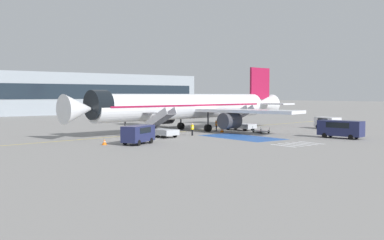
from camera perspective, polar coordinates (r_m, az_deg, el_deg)
name	(u,v)px	position (r m, az deg, el deg)	size (l,w,h in m)	color
ground_plane	(183,132)	(66.31, -1.17, -1.52)	(600.00, 600.00, 0.00)	gray
apron_leadline_yellow	(186,131)	(67.50, -0.72, -1.43)	(0.20, 76.11, 0.01)	gold
apron_stand_patch_blue	(242,137)	(58.27, 6.31, -2.19)	(5.67, 11.34, 0.01)	#2856A8
apron_walkway_bar_0	(283,146)	(49.43, 11.49, -3.21)	(0.44, 3.60, 0.01)	silver
apron_walkway_bar_1	(290,145)	(50.33, 12.39, -3.10)	(0.44, 3.60, 0.01)	silver
apron_walkway_bar_2	(298,144)	(51.24, 13.27, -3.00)	(0.44, 3.60, 0.01)	silver
apron_walkway_bar_3	(305,143)	(52.17, 14.11, -2.91)	(0.44, 3.60, 0.01)	silver
apron_walkway_bar_4	(311,143)	(53.10, 14.93, -2.81)	(0.44, 3.60, 0.01)	silver
airliner	(190,107)	(67.76, -0.32, 1.71)	(41.92, 33.76, 10.24)	silver
boarding_stairs_forward	(160,130)	(58.27, -4.02, -1.21)	(2.79, 5.43, 3.95)	#ADB2BA
boarding_stairs_aft	(240,124)	(69.70, 6.10, -0.49)	(2.79, 5.43, 3.99)	#ADB2BA
fuel_tanker	(151,113)	(93.59, -5.21, 0.84)	(2.84, 10.73, 3.21)	#38383D
service_van_0	(138,133)	(50.10, -6.84, -1.66)	(4.68, 3.69, 2.08)	#1E234C
service_van_1	(340,128)	(59.51, 18.34, -0.94)	(2.72, 5.80, 2.23)	#1E234C
service_van_2	(327,122)	(75.16, 16.82, -0.22)	(2.86, 4.54, 1.90)	silver
baggage_cart	(261,131)	(65.51, 8.74, -1.39)	(2.10, 2.89, 0.87)	gray
ground_crew_0	(216,125)	(68.10, 3.11, -0.58)	(0.48, 0.44, 1.68)	black
ground_crew_1	(192,128)	(60.28, 0.04, -1.08)	(0.48, 0.34, 1.67)	black
traffic_cone_0	(104,142)	(50.14, -11.07, -2.76)	(0.57, 0.57, 0.63)	orange
traffic_cone_1	(222,130)	(65.71, 3.84, -1.29)	(0.57, 0.57, 0.64)	orange
terminal_building	(30,94)	(128.97, -19.90, 3.17)	(102.57, 12.10, 11.54)	#89939E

